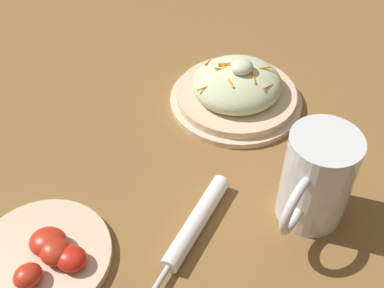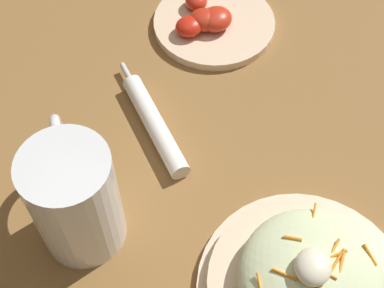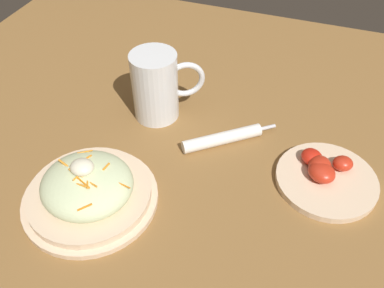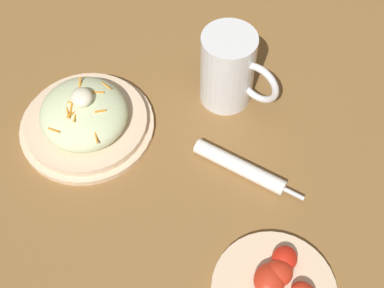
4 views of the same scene
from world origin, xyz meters
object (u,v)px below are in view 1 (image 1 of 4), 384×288
object	(u,v)px
napkin_roll	(196,222)
tomato_plate	(46,255)
beer_mug	(315,182)
salad_plate	(237,90)

from	to	relation	value
napkin_roll	tomato_plate	world-z (taller)	tomato_plate
tomato_plate	beer_mug	bearing A→B (deg)	168.69
beer_mug	napkin_roll	bearing A→B (deg)	-14.35
napkin_roll	beer_mug	bearing A→B (deg)	165.65
salad_plate	napkin_roll	xyz separation A→B (m)	(0.18, 0.22, -0.02)
napkin_roll	tomato_plate	size ratio (longest dim) A/B	0.91
salad_plate	beer_mug	world-z (taller)	beer_mug
napkin_roll	tomato_plate	bearing A→B (deg)	-8.91
beer_mug	tomato_plate	bearing A→B (deg)	-11.31
tomato_plate	napkin_roll	bearing A→B (deg)	171.09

